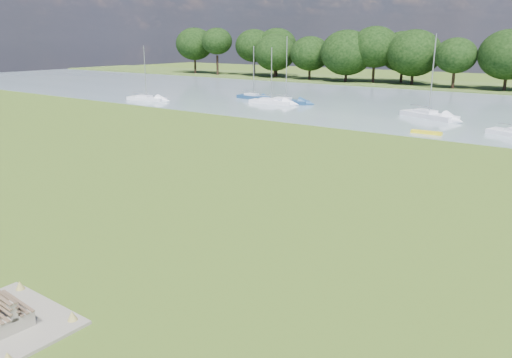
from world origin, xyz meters
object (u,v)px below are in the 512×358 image
Objects in this scene: bench_pair at (1,309)px; sailboat_0 at (271,101)px; kayak at (426,132)px; sailboat_4 at (253,96)px; sailboat_8 at (428,113)px; sailboat_2 at (286,100)px; sailboat_7 at (146,97)px.

sailboat_0 reaches higher than bench_pair.
kayak is 0.38× the size of sailboat_0.
sailboat_8 is (25.05, -2.70, 0.04)m from sailboat_4.
bench_pair is at bearing -92.23° from kayak.
sailboat_2 reaches higher than sailboat_4.
sailboat_2 is 1.17× the size of sailboat_7.
sailboat_2 reaches higher than sailboat_0.
sailboat_8 is at bearing -0.03° from sailboat_4.
sailboat_2 is at bearing -6.25° from sailboat_4.
kayak is at bearing -16.95° from sailboat_4.
sailboat_8 is at bearing -11.05° from sailboat_2.
bench_pair is at bearing -73.23° from sailboat_2.
sailboat_4 is 14.63m from sailboat_7.
sailboat_4 is (-27.86, 11.86, 0.32)m from kayak.
sailboat_8 reaches higher than sailboat_4.
sailboat_4 is at bearing 160.65° from sailboat_2.
bench_pair is 0.75× the size of kayak.
sailboat_2 is at bearing 42.26° from sailboat_0.
sailboat_7 reaches higher than kayak.
bench_pair is 0.24× the size of sailboat_2.
sailboat_7 is at bearing 137.34° from bench_pair.
bench_pair is at bearing -64.20° from sailboat_8.
sailboat_8 reaches higher than kayak.
sailboat_8 reaches higher than sailboat_7.
kayak is 0.37× the size of sailboat_7.
sailboat_7 is at bearing -160.34° from sailboat_2.
sailboat_0 is (-22.64, 47.01, -0.06)m from bench_pair.
kayak is 0.31× the size of sailboat_8.
sailboat_0 is 0.82× the size of sailboat_8.
sailboat_4 is 25.19m from sailboat_8.
sailboat_8 is (-2.82, 9.17, 0.36)m from kayak.
bench_pair is 0.28× the size of sailboat_0.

